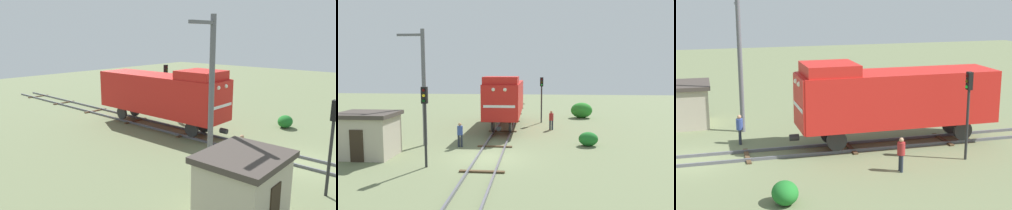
% 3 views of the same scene
% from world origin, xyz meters
% --- Properties ---
extents(ground_plane, '(100.66, 100.66, 0.00)m').
position_xyz_m(ground_plane, '(0.00, 0.00, 0.00)').
color(ground_plane, '#66704C').
extents(railway_track, '(2.40, 67.11, 0.16)m').
position_xyz_m(railway_track, '(0.00, 0.00, 0.07)').
color(railway_track, '#595960').
rests_on(railway_track, ground).
extents(locomotive, '(2.90, 11.60, 4.60)m').
position_xyz_m(locomotive, '(0.00, 10.91, 2.77)').
color(locomotive, red).
rests_on(locomotive, railway_track).
extents(traffic_signal_near, '(0.32, 0.34, 4.42)m').
position_xyz_m(traffic_signal_near, '(-3.20, -2.15, 3.06)').
color(traffic_signal_near, '#262628').
rests_on(traffic_signal_near, ground).
extents(traffic_signal_mid, '(0.32, 0.34, 4.55)m').
position_xyz_m(traffic_signal_mid, '(3.40, 13.58, 3.15)').
color(traffic_signal_mid, '#262628').
rests_on(traffic_signal_mid, ground).
extents(worker_near_track, '(0.38, 0.38, 1.70)m').
position_xyz_m(worker_near_track, '(-2.40, 2.64, 1.00)').
color(worker_near_track, '#262B38').
rests_on(worker_near_track, ground).
extents(worker_by_signal, '(0.38, 0.38, 1.70)m').
position_xyz_m(worker_by_signal, '(4.20, 9.70, 1.00)').
color(worker_by_signal, '#262B38').
rests_on(worker_by_signal, ground).
extents(catenary_mast, '(1.94, 0.28, 8.11)m').
position_xyz_m(catenary_mast, '(-5.06, 3.01, 4.30)').
color(catenary_mast, '#595960').
rests_on(catenary_mast, ground).
extents(relay_hut, '(3.50, 2.90, 2.74)m').
position_xyz_m(relay_hut, '(-7.50, -0.25, 1.39)').
color(relay_hut, '#B2A893').
rests_on(relay_hut, ground).
extents(bush_near, '(2.31, 1.89, 1.68)m').
position_xyz_m(bush_near, '(7.89, 17.22, 0.84)').
color(bush_near, '#277B26').
rests_on(bush_near, ground).
extents(bush_mid, '(1.34, 1.10, 0.98)m').
position_xyz_m(bush_mid, '(6.49, 3.75, 0.49)').
color(bush_mid, '#1E6B26').
rests_on(bush_mid, ground).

